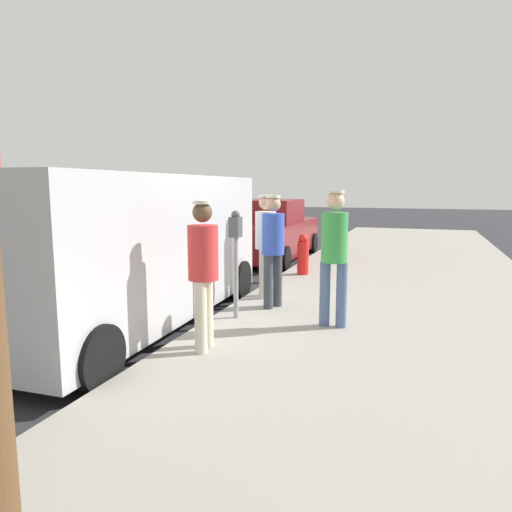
% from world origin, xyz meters
% --- Properties ---
extents(ground_plane, '(80.00, 80.00, 0.00)m').
position_xyz_m(ground_plane, '(0.00, 0.00, 0.00)').
color(ground_plane, '#2D2D33').
extents(sidewalk_slab, '(5.00, 32.00, 0.15)m').
position_xyz_m(sidewalk_slab, '(3.50, 0.00, 0.07)').
color(sidewalk_slab, '#9E998E').
rests_on(sidewalk_slab, ground).
extents(parking_meter_near, '(0.14, 0.18, 1.52)m').
position_xyz_m(parking_meter_near, '(1.35, 0.14, 1.18)').
color(parking_meter_near, gray).
rests_on(parking_meter_near, sidewalk_slab).
extents(pedestrian_in_green, '(0.36, 0.34, 1.80)m').
position_xyz_m(pedestrian_in_green, '(2.72, 0.17, 1.19)').
color(pedestrian_in_green, '#4C608C').
rests_on(pedestrian_in_green, sidewalk_slab).
extents(pedestrian_in_blue, '(0.34, 0.34, 1.72)m').
position_xyz_m(pedestrian_in_blue, '(1.67, 0.87, 1.14)').
color(pedestrian_in_blue, '#383D47').
rests_on(pedestrian_in_blue, sidewalk_slab).
extents(pedestrian_in_red, '(0.34, 0.36, 1.69)m').
position_xyz_m(pedestrian_in_red, '(1.50, -1.21, 1.12)').
color(pedestrian_in_red, beige).
rests_on(pedestrian_in_red, sidewalk_slab).
extents(pedestrian_in_white, '(0.34, 0.36, 1.71)m').
position_xyz_m(pedestrian_in_white, '(1.35, 1.48, 1.13)').
color(pedestrian_in_white, beige).
rests_on(pedestrian_in_white, sidewalk_slab).
extents(parked_van, '(2.23, 5.25, 2.15)m').
position_xyz_m(parked_van, '(-0.15, -0.23, 1.15)').
color(parked_van, '#BCBCC1').
rests_on(parked_van, ground).
extents(parked_sedan_ahead, '(1.99, 4.42, 1.65)m').
position_xyz_m(parked_sedan_ahead, '(-0.15, 6.38, 0.75)').
color(parked_sedan_ahead, maroon).
rests_on(parked_sedan_ahead, ground).
extents(fire_hydrant, '(0.24, 0.24, 0.86)m').
position_xyz_m(fire_hydrant, '(1.45, 3.73, 0.57)').
color(fire_hydrant, red).
rests_on(fire_hydrant, sidewalk_slab).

